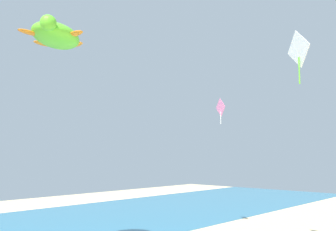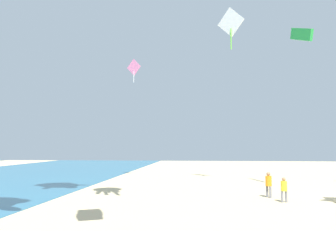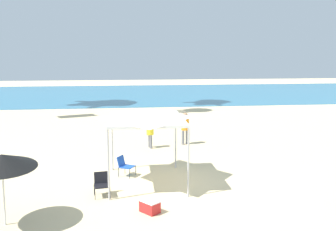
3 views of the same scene
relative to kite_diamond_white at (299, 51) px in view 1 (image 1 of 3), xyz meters
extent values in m
cube|color=teal|center=(-9.36, 25.85, -15.64)|extent=(120.00, 25.62, 0.02)
cube|color=white|center=(0.00, 0.00, 0.15)|extent=(1.65, 2.50, 2.93)
cylinder|color=#66D82D|center=(0.00, 0.00, -1.54)|extent=(0.10, 0.10, 2.09)
cube|color=pink|center=(4.80, 10.64, -3.02)|extent=(0.87, 1.76, 1.93)
cylinder|color=white|center=(4.80, 10.64, -4.13)|extent=(0.07, 0.07, 1.37)
ellipsoid|color=#66D82D|center=(-13.31, 12.86, 0.84)|extent=(5.71, 5.77, 2.10)
sphere|color=#66D82D|center=(-14.98, 11.02, 0.96)|extent=(1.12, 1.12, 1.12)
ellipsoid|color=orange|center=(-12.95, 10.86, 0.65)|extent=(0.76, 1.76, 0.25)
ellipsoid|color=orange|center=(-15.34, 13.02, 0.65)|extent=(1.81, 0.92, 0.25)
ellipsoid|color=orange|center=(-11.40, 13.13, 0.65)|extent=(0.76, 1.76, 0.25)
ellipsoid|color=orange|center=(-13.23, 14.79, 0.65)|extent=(1.81, 0.92, 0.25)
camera|label=1|loc=(-27.74, -11.80, -8.00)|focal=40.30mm
camera|label=2|loc=(-33.67, 2.82, -11.98)|focal=37.08mm
camera|label=3|loc=(-11.66, -22.11, -10.65)|focal=40.25mm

